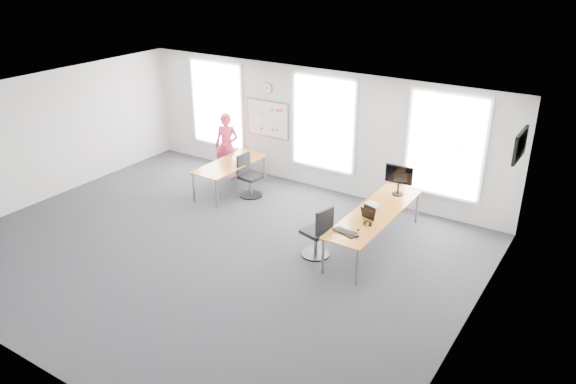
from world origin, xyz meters
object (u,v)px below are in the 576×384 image
Objects in this scene: headphones at (367,223)px; chair_left at (249,178)px; desk_right at (375,215)px; chair_right at (318,235)px; person at (227,146)px; monitor at (399,177)px; desk_left at (230,165)px; keyboard at (345,232)px.

chair_left is at bearing 163.16° from headphones.
desk_right is 2.88× the size of chair_right.
desk_right is 1.78× the size of person.
person is at bearing -105.20° from chair_right.
person reaches higher than monitor.
headphones is (4.28, -1.21, 0.10)m from desk_left.
desk_right is 4.62× the size of monitor.
desk_left is 4.41m from keyboard.
headphones is at bearing -15.84° from desk_left.
person is at bearing 174.24° from monitor.
desk_left is 0.58m from chair_left.
person is 2.60× the size of monitor.
chair_right is 2.28m from monitor.
person reaches higher than chair_left.
chair_left is 1.56× the size of monitor.
chair_right is 4.68m from person.
person is 3.52× the size of keyboard.
keyboard is 0.74× the size of monitor.
person reaches higher than keyboard.
desk_left is 4.25m from monitor.
headphones is (0.21, 0.49, 0.03)m from keyboard.
chair_left is at bearing -176.71° from monitor.
person is (-1.16, 0.64, 0.41)m from chair_left.
desk_right is 1.25m from chair_right.
person is (-4.80, 1.30, 0.17)m from desk_right.
headphones reaches higher than desk_right.
monitor is at bearing -21.12° from person.
desk_right is at bearing -33.40° from person.
desk_left is 3.79m from chair_right.
chair_left is (-3.64, 0.66, -0.25)m from desk_right.
chair_left is 2.11× the size of keyboard.
headphones is (4.91, -1.90, -0.07)m from person.
desk_right is at bearing 102.25° from headphones.
chair_left is at bearing 172.45° from keyboard.
keyboard is at bearing -95.25° from desk_right.
desk_right is at bearing 103.56° from keyboard.
headphones is (0.85, 0.38, 0.32)m from chair_right.
monitor is (0.77, 2.04, 0.68)m from chair_right.
keyboard is at bearing -22.77° from desk_left.
monitor is (4.83, -0.24, 0.28)m from person.
headphones reaches higher than keyboard.
desk_left is at bearing 176.04° from keyboard.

